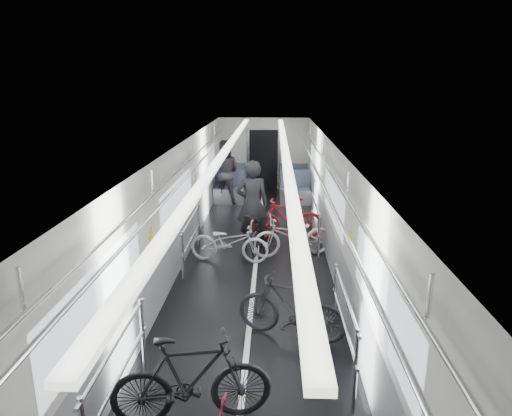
{
  "coord_description": "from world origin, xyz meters",
  "views": [
    {
      "loc": [
        0.34,
        -8.32,
        3.59
      ],
      "look_at": [
        0.0,
        0.45,
        1.13
      ],
      "focal_mm": 32.0,
      "sensor_mm": 36.0,
      "label": 1
    }
  ],
  "objects_px": {
    "bike_left_mid": "(192,380)",
    "person_standing": "(252,204)",
    "bike_right_far": "(288,218)",
    "bike_aisle": "(261,229)",
    "person_seated": "(225,172)",
    "bike_right_near": "(291,307)",
    "bike_right_mid": "(293,235)",
    "bike_left_far": "(230,242)"
  },
  "relations": [
    {
      "from": "bike_left_mid",
      "to": "person_standing",
      "type": "height_order",
      "value": "person_standing"
    },
    {
      "from": "bike_right_far",
      "to": "bike_aisle",
      "type": "bearing_deg",
      "value": -47.28
    },
    {
      "from": "person_standing",
      "to": "person_seated",
      "type": "xyz_separation_m",
      "value": [
        -1.0,
        3.71,
        -0.02
      ]
    },
    {
      "from": "bike_left_mid",
      "to": "bike_right_near",
      "type": "relative_size",
      "value": 1.08
    },
    {
      "from": "bike_right_far",
      "to": "bike_aisle",
      "type": "relative_size",
      "value": 1.0
    },
    {
      "from": "bike_right_near",
      "to": "bike_right_mid",
      "type": "bearing_deg",
      "value": -165.07
    },
    {
      "from": "bike_left_far",
      "to": "person_standing",
      "type": "height_order",
      "value": "person_standing"
    },
    {
      "from": "bike_left_far",
      "to": "bike_right_mid",
      "type": "height_order",
      "value": "bike_right_mid"
    },
    {
      "from": "bike_left_far",
      "to": "bike_left_mid",
      "type": "bearing_deg",
      "value": -172.95
    },
    {
      "from": "bike_left_mid",
      "to": "bike_right_mid",
      "type": "relative_size",
      "value": 1.0
    },
    {
      "from": "person_standing",
      "to": "person_seated",
      "type": "height_order",
      "value": "person_standing"
    },
    {
      "from": "bike_right_near",
      "to": "bike_right_far",
      "type": "xyz_separation_m",
      "value": [
        0.07,
        4.29,
        0.01
      ]
    },
    {
      "from": "bike_right_mid",
      "to": "bike_right_far",
      "type": "distance_m",
      "value": 1.11
    },
    {
      "from": "bike_right_mid",
      "to": "person_seated",
      "type": "relative_size",
      "value": 0.91
    },
    {
      "from": "bike_left_mid",
      "to": "person_seated",
      "type": "relative_size",
      "value": 0.91
    },
    {
      "from": "bike_left_mid",
      "to": "person_standing",
      "type": "bearing_deg",
      "value": -14.46
    },
    {
      "from": "bike_right_far",
      "to": "person_seated",
      "type": "relative_size",
      "value": 0.86
    },
    {
      "from": "bike_right_far",
      "to": "bike_aisle",
      "type": "xyz_separation_m",
      "value": [
        -0.61,
        -0.66,
        -0.06
      ]
    },
    {
      "from": "bike_left_far",
      "to": "person_seated",
      "type": "relative_size",
      "value": 0.85
    },
    {
      "from": "bike_left_mid",
      "to": "bike_right_near",
      "type": "bearing_deg",
      "value": -43.33
    },
    {
      "from": "bike_left_far",
      "to": "person_seated",
      "type": "distance_m",
      "value": 4.68
    },
    {
      "from": "bike_left_far",
      "to": "bike_right_near",
      "type": "distance_m",
      "value": 3.05
    },
    {
      "from": "bike_right_mid",
      "to": "person_seated",
      "type": "distance_m",
      "value": 4.67
    },
    {
      "from": "bike_left_far",
      "to": "bike_aisle",
      "type": "bearing_deg",
      "value": -30.47
    },
    {
      "from": "bike_left_far",
      "to": "bike_aisle",
      "type": "distance_m",
      "value": 1.01
    },
    {
      "from": "bike_aisle",
      "to": "person_seated",
      "type": "height_order",
      "value": "person_seated"
    },
    {
      "from": "person_standing",
      "to": "bike_aisle",
      "type": "bearing_deg",
      "value": 147.09
    },
    {
      "from": "bike_right_mid",
      "to": "bike_right_far",
      "type": "bearing_deg",
      "value": 169.38
    },
    {
      "from": "bike_aisle",
      "to": "person_standing",
      "type": "height_order",
      "value": "person_standing"
    },
    {
      "from": "person_standing",
      "to": "person_seated",
      "type": "bearing_deg",
      "value": -79.8
    },
    {
      "from": "person_standing",
      "to": "bike_left_far",
      "type": "bearing_deg",
      "value": 60.11
    },
    {
      "from": "bike_right_far",
      "to": "person_standing",
      "type": "height_order",
      "value": "person_standing"
    },
    {
      "from": "bike_right_far",
      "to": "bike_aisle",
      "type": "height_order",
      "value": "bike_right_far"
    },
    {
      "from": "bike_right_near",
      "to": "bike_aisle",
      "type": "xyz_separation_m",
      "value": [
        -0.54,
        3.63,
        -0.05
      ]
    },
    {
      "from": "bike_right_mid",
      "to": "person_seated",
      "type": "bearing_deg",
      "value": -171.18
    },
    {
      "from": "bike_right_near",
      "to": "person_seated",
      "type": "bearing_deg",
      "value": -149.25
    },
    {
      "from": "bike_left_far",
      "to": "bike_aisle",
      "type": "xyz_separation_m",
      "value": [
        0.61,
        0.81,
        0.01
      ]
    },
    {
      "from": "bike_right_far",
      "to": "bike_aisle",
      "type": "distance_m",
      "value": 0.9
    },
    {
      "from": "bike_left_mid",
      "to": "bike_right_near",
      "type": "xyz_separation_m",
      "value": [
        1.12,
        1.73,
        -0.04
      ]
    },
    {
      "from": "bike_aisle",
      "to": "bike_right_near",
      "type": "bearing_deg",
      "value": -71.94
    },
    {
      "from": "bike_left_mid",
      "to": "person_seated",
      "type": "xyz_separation_m",
      "value": [
        -0.61,
        9.17,
        0.44
      ]
    },
    {
      "from": "bike_right_mid",
      "to": "bike_aisle",
      "type": "xyz_separation_m",
      "value": [
        -0.69,
        0.44,
        -0.02
      ]
    }
  ]
}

